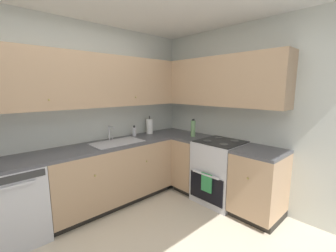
# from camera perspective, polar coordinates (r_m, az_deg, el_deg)

# --- Properties ---
(wall_back) EXTENTS (3.95, 0.05, 2.54)m
(wall_back) POSITION_cam_1_polar(r_m,az_deg,el_deg) (3.25, -24.47, 2.09)
(wall_back) COLOR silver
(wall_back) RESTS_ON ground_plane
(wall_right) EXTENTS (0.05, 3.29, 2.54)m
(wall_right) POSITION_cam_1_polar(r_m,az_deg,el_deg) (3.32, 20.91, 2.47)
(wall_right) COLOR silver
(wall_right) RESTS_ON ground_plane
(dishwasher) EXTENTS (0.60, 0.63, 0.86)m
(dishwasher) POSITION_cam_1_polar(r_m,az_deg,el_deg) (3.01, -35.37, -16.14)
(dishwasher) COLOR silver
(dishwasher) RESTS_ON ground_plane
(lower_cabinets_back) EXTENTS (1.77, 0.62, 0.86)m
(lower_cabinets_back) POSITION_cam_1_polar(r_m,az_deg,el_deg) (3.33, -14.30, -12.06)
(lower_cabinets_back) COLOR tan
(lower_cabinets_back) RESTS_ON ground_plane
(countertop_back) EXTENTS (2.98, 0.60, 0.03)m
(countertop_back) POSITION_cam_1_polar(r_m,az_deg,el_deg) (3.20, -14.64, -4.68)
(countertop_back) COLOR #4C4C51
(countertop_back) RESTS_ON lower_cabinets_back
(lower_cabinets_right) EXTENTS (0.62, 1.58, 0.86)m
(lower_cabinets_right) POSITION_cam_1_polar(r_m,az_deg,el_deg) (3.32, 15.13, -12.20)
(lower_cabinets_right) COLOR tan
(lower_cabinets_right) RESTS_ON ground_plane
(countertop_right) EXTENTS (0.60, 1.58, 0.03)m
(countertop_right) POSITION_cam_1_polar(r_m,az_deg,el_deg) (3.18, 15.45, -4.79)
(countertop_right) COLOR #4C4C51
(countertop_right) RESTS_ON lower_cabinets_right
(oven_range) EXTENTS (0.68, 0.62, 1.04)m
(oven_range) POSITION_cam_1_polar(r_m,az_deg,el_deg) (3.39, 13.26, -11.24)
(oven_range) COLOR silver
(oven_range) RESTS_ON ground_plane
(upper_cabinets_back) EXTENTS (2.66, 0.34, 0.70)m
(upper_cabinets_back) POSITION_cam_1_polar(r_m,az_deg,el_deg) (3.16, -19.16, 10.96)
(upper_cabinets_back) COLOR tan
(upper_cabinets_right) EXTENTS (0.32, 2.13, 0.70)m
(upper_cabinets_right) POSITION_cam_1_polar(r_m,az_deg,el_deg) (3.41, 11.84, 11.14)
(upper_cabinets_right) COLOR tan
(sink) EXTENTS (0.70, 0.40, 0.10)m
(sink) POSITION_cam_1_polar(r_m,az_deg,el_deg) (3.22, -12.94, -4.93)
(sink) COLOR #B7B7BC
(sink) RESTS_ON countertop_back
(faucet) EXTENTS (0.07, 0.16, 0.22)m
(faucet) POSITION_cam_1_polar(r_m,az_deg,el_deg) (3.36, -14.77, -1.41)
(faucet) COLOR silver
(faucet) RESTS_ON countertop_back
(soap_bottle) EXTENTS (0.06, 0.06, 0.17)m
(soap_bottle) POSITION_cam_1_polar(r_m,az_deg,el_deg) (3.59, -8.74, -1.42)
(soap_bottle) COLOR silver
(soap_bottle) RESTS_ON countertop_back
(paper_towel_roll) EXTENTS (0.11, 0.11, 0.31)m
(paper_towel_roll) POSITION_cam_1_polar(r_m,az_deg,el_deg) (3.74, -4.79, -0.06)
(paper_towel_roll) COLOR white
(paper_towel_roll) RESTS_ON countertop_back
(oil_bottle) EXTENTS (0.07, 0.07, 0.28)m
(oil_bottle) POSITION_cam_1_polar(r_m,az_deg,el_deg) (3.52, 6.52, -0.61)
(oil_bottle) COLOR #729E66
(oil_bottle) RESTS_ON countertop_right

